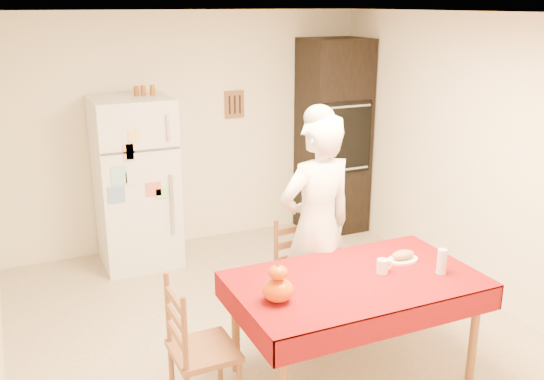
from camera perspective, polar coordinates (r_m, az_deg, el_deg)
floor at (r=5.05m, az=0.07°, el=-13.35°), size 4.50×4.50×0.00m
room_shell at (r=4.45m, az=0.08°, el=4.94°), size 4.02×4.52×2.51m
refrigerator at (r=6.19m, az=-12.69°, el=0.69°), size 0.75×0.74×1.70m
oven_cabinet at (r=6.96m, az=5.78°, el=4.99°), size 0.70×0.62×2.20m
dining_table at (r=4.26m, az=7.85°, el=-9.06°), size 1.70×1.00×0.76m
chair_far at (r=4.89m, az=2.85°, el=-7.72°), size 0.46×0.44×0.95m
chair_left at (r=3.96m, az=-7.37°, el=-14.27°), size 0.41×0.42×0.95m
seated_woman at (r=4.71m, az=4.24°, el=-3.57°), size 0.71×0.51×1.80m
coffee_mug at (r=4.32m, az=10.35°, el=-7.07°), size 0.08×0.08×0.10m
pumpkin_lower at (r=3.87m, az=0.57°, el=-9.40°), size 0.20×0.20×0.15m
pumpkin_upper at (r=3.81m, az=0.57°, el=-7.77°), size 0.12×0.12×0.09m
wine_glass at (r=4.40m, az=15.69°, el=-6.48°), size 0.07×0.07×0.18m
bread_plate at (r=4.55m, az=12.19°, el=-6.44°), size 0.24×0.24×0.02m
bread_loaf at (r=4.54m, az=12.22°, el=-5.97°), size 0.18×0.10×0.06m
spice_jar_left at (r=6.07m, az=-12.65°, el=9.08°), size 0.05×0.05×0.10m
spice_jar_mid at (r=6.08m, az=-12.04°, el=9.13°), size 0.05×0.05×0.10m
spice_jar_right at (r=6.10m, az=-11.19°, el=9.21°), size 0.05×0.05×0.10m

